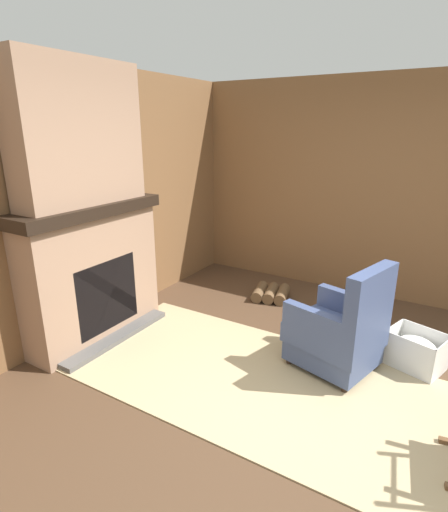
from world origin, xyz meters
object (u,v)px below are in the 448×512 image
at_px(laundry_basket, 416,350).
at_px(storage_case, 124,188).
at_px(firewood_stack, 271,293).
at_px(oil_lamp_vase, 41,198).
at_px(armchair, 339,333).
at_px(decorative_plate_on_mantel, 85,191).

height_order(laundry_basket, storage_case, storage_case).
relative_size(firewood_stack, oil_lamp_vase, 1.62).
relative_size(armchair, storage_case, 4.05).
distance_m(armchair, storage_case, 2.56).
xyz_separation_m(laundry_basket, oil_lamp_vase, (-2.90, -1.46, 1.31)).
xyz_separation_m(oil_lamp_vase, storage_case, (0.00, 0.97, -0.04)).
bearing_deg(laundry_basket, decorative_plate_on_mantel, -161.52).
bearing_deg(laundry_basket, oil_lamp_vase, -153.31).
height_order(armchair, decorative_plate_on_mantel, decorative_plate_on_mantel).
bearing_deg(armchair, storage_case, 17.68).
xyz_separation_m(firewood_stack, laundry_basket, (1.72, -0.70, 0.10)).
xyz_separation_m(armchair, firewood_stack, (-1.14, 1.09, -0.29)).
height_order(oil_lamp_vase, storage_case, oil_lamp_vase).
height_order(armchair, oil_lamp_vase, oil_lamp_vase).
xyz_separation_m(armchair, storage_case, (-2.32, -0.10, 1.08)).
distance_m(firewood_stack, decorative_plate_on_mantel, 2.50).
bearing_deg(decorative_plate_on_mantel, firewood_stack, 54.41).
xyz_separation_m(firewood_stack, oil_lamp_vase, (-1.18, -2.16, 1.40)).
distance_m(oil_lamp_vase, storage_case, 0.98).
xyz_separation_m(storage_case, decorative_plate_on_mantel, (-0.02, -0.49, 0.03)).
bearing_deg(armchair, laundry_basket, -131.01).
relative_size(oil_lamp_vase, storage_case, 1.28).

